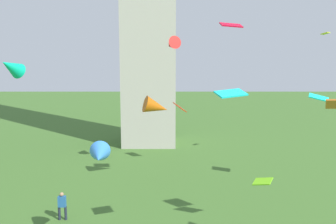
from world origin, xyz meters
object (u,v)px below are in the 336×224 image
at_px(person_2, 63,204).
at_px(kite_flying_9, 100,155).
at_px(kite_flying_5, 172,44).
at_px(kite_flying_6, 326,33).
at_px(kite_flying_7, 231,93).
at_px(kite_flying_11, 157,107).
at_px(kite_flying_8, 180,107).
at_px(kite_flying_2, 11,67).
at_px(kite_flying_1, 319,97).
at_px(kite_flying_10, 263,181).
at_px(kite_flying_0, 232,25).

xyz_separation_m(person_2, kite_flying_9, (3.50, -4.98, 4.61)).
xyz_separation_m(kite_flying_5, kite_flying_6, (14.07, 2.67, 1.13)).
bearing_deg(kite_flying_7, kite_flying_11, -87.49).
relative_size(kite_flying_6, kite_flying_11, 0.44).
bearing_deg(kite_flying_8, kite_flying_2, 68.55).
relative_size(kite_flying_1, kite_flying_6, 1.58).
distance_m(kite_flying_7, kite_flying_9, 6.91).
bearing_deg(kite_flying_10, kite_flying_6, -86.21).
xyz_separation_m(kite_flying_2, kite_flying_8, (14.38, 3.45, -3.89)).
height_order(person_2, kite_flying_5, kite_flying_5).
bearing_deg(kite_flying_6, kite_flying_11, -29.32).
distance_m(kite_flying_0, kite_flying_5, 7.25).
distance_m(kite_flying_0, kite_flying_8, 11.85).
height_order(kite_flying_5, kite_flying_10, kite_flying_5).
height_order(kite_flying_10, kite_flying_11, kite_flying_11).
bearing_deg(kite_flying_2, kite_flying_6, 24.83).
xyz_separation_m(kite_flying_5, kite_flying_11, (-1.23, -2.53, -4.98)).
distance_m(kite_flying_1, kite_flying_2, 25.04).
bearing_deg(kite_flying_6, kite_flying_10, 9.48).
bearing_deg(person_2, kite_flying_6, -152.91).
xyz_separation_m(person_2, kite_flying_10, (11.75, -3.82, 2.89)).
xyz_separation_m(kite_flying_6, kite_flying_9, (-17.69, -16.03, -7.08)).
distance_m(kite_flying_2, kite_flying_10, 22.54).
distance_m(person_2, kite_flying_5, 15.24).
bearing_deg(kite_flying_6, kite_flying_1, 16.26).
bearing_deg(kite_flying_10, kite_flying_11, -22.58).
height_order(person_2, kite_flying_11, kite_flying_11).
bearing_deg(kite_flying_8, kite_flying_7, 151.09).
distance_m(kite_flying_6, kite_flying_7, 20.28).
height_order(person_2, kite_flying_9, kite_flying_9).
distance_m(person_2, kite_flying_11, 10.00).
bearing_deg(kite_flying_7, person_2, -44.67).
height_order(kite_flying_1, kite_flying_6, kite_flying_6).
distance_m(kite_flying_2, kite_flying_5, 13.69).
xyz_separation_m(kite_flying_8, kite_flying_10, (3.81, -15.43, -1.91)).
relative_size(kite_flying_2, kite_flying_11, 1.09).
bearing_deg(kite_flying_11, kite_flying_1, -109.24).
height_order(person_2, kite_flying_1, kite_flying_1).
xyz_separation_m(kite_flying_0, kite_flying_9, (-7.49, -7.30, -6.89)).
bearing_deg(kite_flying_5, kite_flying_8, -124.32).
xyz_separation_m(kite_flying_0, kite_flying_6, (10.20, 8.73, 0.19)).
relative_size(kite_flying_7, kite_flying_11, 0.63).
bearing_deg(kite_flying_8, kite_flying_0, 163.25).
relative_size(kite_flying_1, kite_flying_11, 0.70).
distance_m(person_2, kite_flying_6, 26.60).
distance_m(kite_flying_9, kite_flying_10, 8.50).
bearing_deg(kite_flying_8, person_2, 110.68).
height_order(kite_flying_5, kite_flying_11, kite_flying_5).
distance_m(kite_flying_0, kite_flying_10, 10.60).
height_order(kite_flying_0, kite_flying_9, kite_flying_0).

